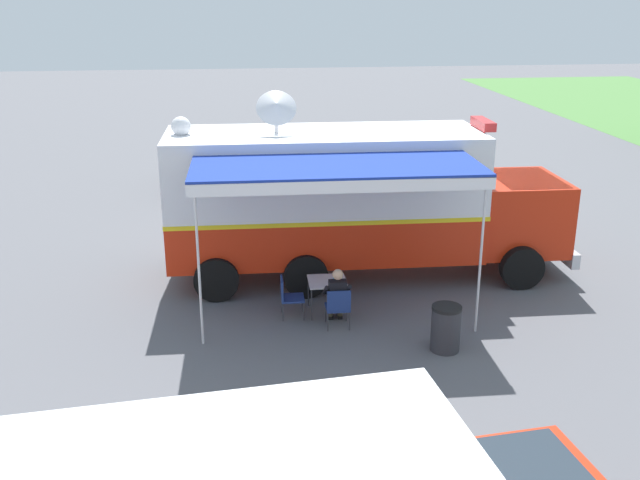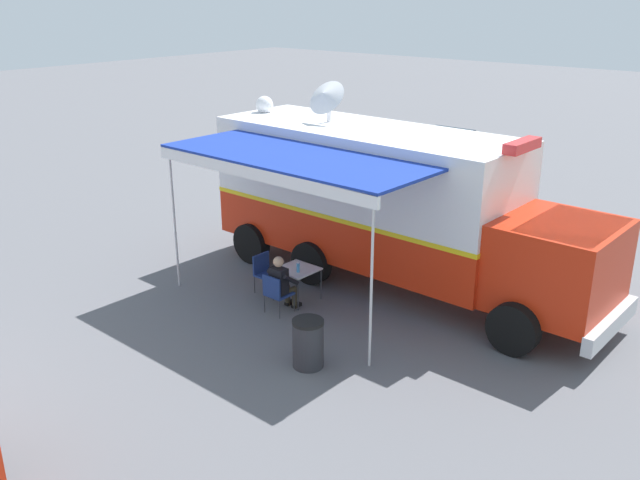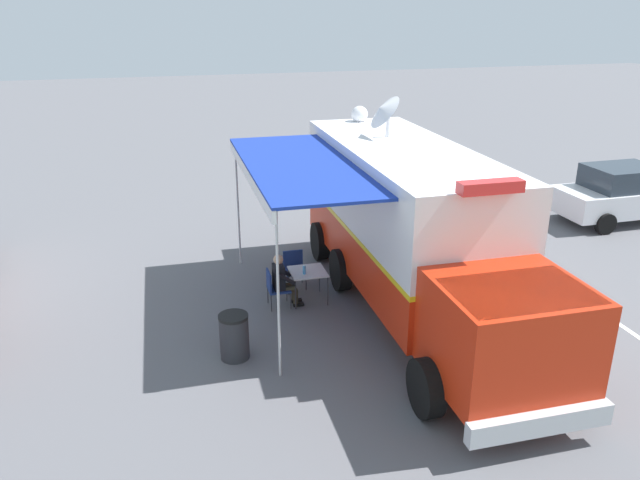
{
  "view_description": "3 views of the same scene",
  "coord_description": "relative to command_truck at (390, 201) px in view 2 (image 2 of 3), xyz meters",
  "views": [
    {
      "loc": [
        16.2,
        -2.09,
        6.52
      ],
      "look_at": [
        1.34,
        -0.26,
        1.37
      ],
      "focal_mm": 40.69,
      "sensor_mm": 36.0,
      "label": 1
    },
    {
      "loc": [
        12.27,
        8.86,
        6.35
      ],
      "look_at": [
        2.26,
        0.55,
        1.6
      ],
      "focal_mm": 38.29,
      "sensor_mm": 36.0,
      "label": 2
    },
    {
      "loc": [
        5.34,
        12.23,
        6.37
      ],
      "look_at": [
        1.96,
        0.19,
        1.61
      ],
      "focal_mm": 34.76,
      "sensor_mm": 36.0,
      "label": 3
    }
  ],
  "objects": [
    {
      "name": "folding_chair_at_table",
      "position": [
        2.89,
        -0.83,
        -1.43
      ],
      "size": [
        0.49,
        0.49,
        0.87
      ],
      "color": "navy",
      "rests_on": "ground"
    },
    {
      "name": "water_bottle",
      "position": [
        2.2,
        -0.81,
        -1.11
      ],
      "size": [
        0.07,
        0.07,
        0.22
      ],
      "color": "#4C99D8",
      "rests_on": "folding_table"
    },
    {
      "name": "folding_table",
      "position": [
        2.09,
        -0.95,
        -1.27
      ],
      "size": [
        0.82,
        0.82,
        0.73
      ],
      "color": "silver",
      "rests_on": "ground"
    },
    {
      "name": "ground_plane",
      "position": [
        -0.05,
        -0.75,
        -1.94
      ],
      "size": [
        100.0,
        100.0,
        0.0
      ],
      "primitive_type": "plane",
      "color": "#5B5B60"
    },
    {
      "name": "car_behind_truck",
      "position": [
        -8.75,
        -3.73,
        -1.06
      ],
      "size": [
        4.2,
        2.02,
        1.76
      ],
      "color": "silver",
      "rests_on": "ground"
    },
    {
      "name": "lot_stripe",
      "position": [
        -4.03,
        1.25,
        -1.94
      ],
      "size": [
        0.23,
        4.8,
        0.01
      ],
      "primitive_type": "cube",
      "rotation": [
        0.0,
        0.0,
        -0.02
      ],
      "color": "silver",
      "rests_on": "ground"
    },
    {
      "name": "folding_chair_beside_table",
      "position": [
        2.21,
        -1.8,
        -1.43
      ],
      "size": [
        0.49,
        0.49,
        0.87
      ],
      "color": "navy",
      "rests_on": "ground"
    },
    {
      "name": "command_truck",
      "position": [
        0.0,
        0.0,
        0.0
      ],
      "size": [
        4.98,
        9.54,
        4.53
      ],
      "color": "red",
      "rests_on": "ground"
    },
    {
      "name": "seated_responder",
      "position": [
        2.7,
        -0.83,
        -1.29
      ],
      "size": [
        0.67,
        0.56,
        1.25
      ],
      "color": "black",
      "rests_on": "ground"
    },
    {
      "name": "trash_bin",
      "position": [
        4.06,
        1.06,
        -1.49
      ],
      "size": [
        0.57,
        0.57,
        0.91
      ],
      "color": "#2D2D33",
      "rests_on": "ground"
    }
  ]
}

